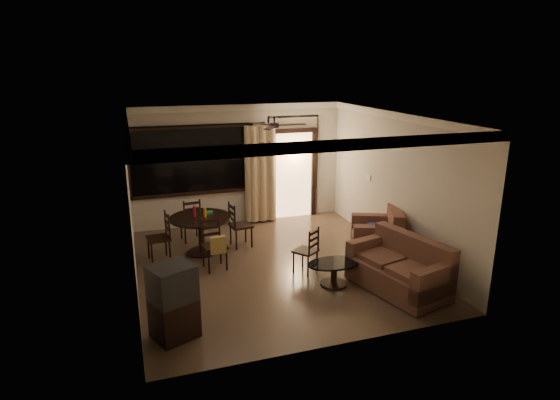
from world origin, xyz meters
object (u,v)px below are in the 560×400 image
object	(u,v)px
dining_chair_east	(240,233)
sofa	(401,270)
dining_chair_west	(160,246)
coffee_table	(334,270)
side_chair	(306,259)
tv_cabinet	(173,302)
armchair	(379,237)
dining_table	(201,224)
dining_chair_south	(215,253)
dining_chair_north	(191,228)

from	to	relation	value
dining_chair_east	sofa	size ratio (longest dim) A/B	0.52
dining_chair_west	sofa	size ratio (longest dim) A/B	0.52
coffee_table	side_chair	distance (m)	0.69
tv_cabinet	armchair	world-z (taller)	tv_cabinet
sofa	coffee_table	world-z (taller)	sofa
dining_chair_west	sofa	xyz separation A→B (m)	(3.75, -2.54, 0.08)
dining_table	tv_cabinet	world-z (taller)	tv_cabinet
armchair	coffee_table	world-z (taller)	armchair
dining_chair_east	coffee_table	xyz separation A→B (m)	(1.10, -2.25, -0.01)
dining_chair_west	dining_chair_south	distance (m)	1.20
dining_table	coffee_table	world-z (taller)	dining_table
dining_table	side_chair	xyz separation A→B (m)	(1.66, -1.51, -0.34)
dining_table	dining_chair_west	bearing A→B (deg)	-172.43
tv_cabinet	sofa	distance (m)	3.78
dining_chair_south	side_chair	world-z (taller)	dining_chair_south
armchair	side_chair	world-z (taller)	armchair
dining_chair_north	armchair	xyz separation A→B (m)	(3.41, -2.02, 0.11)
dining_table	dining_chair_east	bearing A→B (deg)	7.42
dining_chair_south	coffee_table	distance (m)	2.23
dining_chair_north	tv_cabinet	xyz separation A→B (m)	(-0.74, -3.69, 0.26)
sofa	coffee_table	distance (m)	1.11
dining_chair_west	tv_cabinet	xyz separation A→B (m)	(-0.01, -2.81, 0.26)
sofa	side_chair	world-z (taller)	sofa
dining_table	dining_chair_east	distance (m)	0.89
dining_table	armchair	distance (m)	3.54
dining_chair_east	dining_chair_south	bearing A→B (deg)	135.70
tv_cabinet	armchair	bearing A→B (deg)	-1.52
dining_table	dining_chair_south	distance (m)	0.91
dining_table	tv_cabinet	xyz separation A→B (m)	(-0.84, -2.92, -0.06)
dining_chair_south	dining_chair_north	bearing A→B (deg)	90.00
dining_chair_west	side_chair	world-z (taller)	dining_chair_west
tv_cabinet	coffee_table	world-z (taller)	tv_cabinet
coffee_table	side_chair	bearing A→B (deg)	113.05
sofa	dining_chair_west	bearing A→B (deg)	131.84
dining_chair_north	sofa	bearing A→B (deg)	123.91
coffee_table	side_chair	size ratio (longest dim) A/B	1.09
dining_table	sofa	bearing A→B (deg)	-42.23
dining_table	dining_chair_south	bearing A→B (deg)	-82.60
sofa	armchair	size ratio (longest dim) A/B	1.50
dining_chair_west	dining_chair_south	size ratio (longest dim) A/B	1.00
dining_table	tv_cabinet	bearing A→B (deg)	-106.12
dining_chair_south	coffee_table	size ratio (longest dim) A/B	1.00
tv_cabinet	sofa	bearing A→B (deg)	-19.39
dining_table	sofa	xyz separation A→B (m)	(2.92, -2.65, -0.24)
dining_chair_north	armchair	bearing A→B (deg)	141.82
dining_table	sofa	world-z (taller)	dining_table
sofa	coffee_table	size ratio (longest dim) A/B	1.94
dining_table	armchair	bearing A→B (deg)	-20.64
dining_chair_north	side_chair	distance (m)	2.89
dining_table	dining_chair_west	size ratio (longest dim) A/B	1.28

